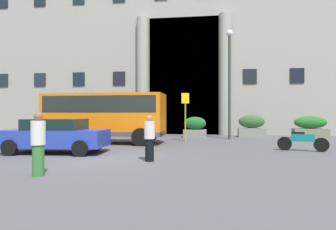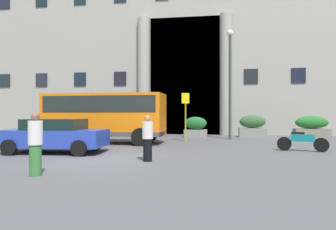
{
  "view_description": "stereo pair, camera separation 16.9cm",
  "coord_description": "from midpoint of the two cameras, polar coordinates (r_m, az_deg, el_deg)",
  "views": [
    {
      "loc": [
        3.62,
        -9.99,
        1.61
      ],
      "look_at": [
        1.49,
        6.01,
        1.55
      ],
      "focal_mm": 31.46,
      "sensor_mm": 36.0,
      "label": 1
    },
    {
      "loc": [
        3.79,
        -9.96,
        1.61
      ],
      "look_at": [
        1.49,
        6.01,
        1.55
      ],
      "focal_mm": 31.46,
      "sensor_mm": 36.0,
      "label": 2
    }
  ],
  "objects": [
    {
      "name": "hedge_planter_far_east",
      "position": [
        20.32,
        5.61,
        -2.4
      ],
      "size": [
        1.57,
        0.75,
        1.4
      ],
      "color": "slate",
      "rests_on": "ground_plane"
    },
    {
      "name": "hedge_planter_entrance_right",
      "position": [
        21.03,
        16.29,
        -2.17
      ],
      "size": [
        1.83,
        0.76,
        1.52
      ],
      "color": "slate",
      "rests_on": "ground_plane"
    },
    {
      "name": "motorcycle_near_kerb",
      "position": [
        14.71,
        -17.38,
        -4.29
      ],
      "size": [
        1.87,
        0.72,
        0.89
      ],
      "rotation": [
        0.0,
        0.0,
        -0.26
      ],
      "color": "black",
      "rests_on": "ground_plane"
    },
    {
      "name": "office_building_facade",
      "position": [
        28.98,
        0.53,
        17.32
      ],
      "size": [
        34.19,
        9.73,
        20.28
      ],
      "color": "gray",
      "rests_on": "ground_plane"
    },
    {
      "name": "motorcycle_far_end",
      "position": [
        13.97,
        24.72,
        -4.52
      ],
      "size": [
        2.02,
        0.72,
        0.89
      ],
      "rotation": [
        0.0,
        0.0,
        -0.24
      ],
      "color": "black",
      "rests_on": "ground_plane"
    },
    {
      "name": "hedge_planter_west",
      "position": [
        21.36,
        26.27,
        -2.23
      ],
      "size": [
        2.16,
        0.82,
        1.46
      ],
      "color": "#6A6A58",
      "rests_on": "ground_plane"
    },
    {
      "name": "lamppost_plaza_centre",
      "position": [
        19.09,
        12.18,
        7.61
      ],
      "size": [
        0.4,
        0.4,
        6.9
      ],
      "color": "#333E31",
      "rests_on": "ground_plane"
    },
    {
      "name": "ground_plane",
      "position": [
        10.77,
        -12.18,
        -8.7
      ],
      "size": [
        80.0,
        64.0,
        0.12
      ],
      "primitive_type": "cube",
      "color": "#4B4B50"
    },
    {
      "name": "orange_minibus",
      "position": [
        16.46,
        -11.77,
        0.23
      ],
      "size": [
        6.47,
        2.53,
        2.69
      ],
      "rotation": [
        0.0,
        0.0,
        -0.01
      ],
      "color": "orange",
      "rests_on": "ground_plane"
    },
    {
      "name": "pedestrian_man_red_shirt",
      "position": [
        10.01,
        -3.48,
        -4.54
      ],
      "size": [
        0.36,
        0.36,
        1.56
      ],
      "rotation": [
        0.0,
        0.0,
        4.54
      ],
      "color": "black",
      "rests_on": "ground_plane"
    },
    {
      "name": "pedestrian_child_trailing",
      "position": [
        8.37,
        -23.78,
        -5.16
      ],
      "size": [
        0.36,
        0.36,
        1.65
      ],
      "rotation": [
        0.0,
        0.0,
        0.45
      ],
      "color": "#316D32",
      "rests_on": "ground_plane"
    },
    {
      "name": "parked_sedan_second",
      "position": [
        13.0,
        -20.68,
        -3.68
      ],
      "size": [
        4.2,
        2.2,
        1.4
      ],
      "rotation": [
        0.0,
        0.0,
        0.05
      ],
      "color": "#22399B",
      "rests_on": "ground_plane"
    },
    {
      "name": "bus_stop_sign",
      "position": [
        17.14,
        3.69,
        0.64
      ],
      "size": [
        0.44,
        0.08,
        2.82
      ],
      "color": "#939B15",
      "rests_on": "ground_plane"
    }
  ]
}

